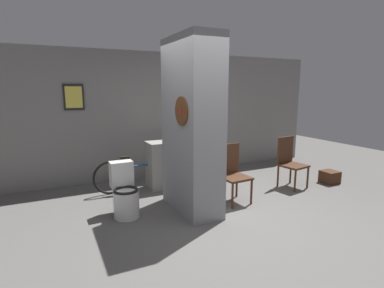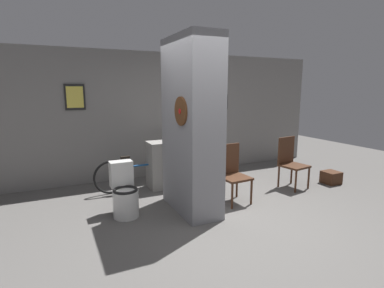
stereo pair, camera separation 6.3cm
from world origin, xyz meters
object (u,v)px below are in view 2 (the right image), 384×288
toilet (124,194)px  chair_by_doorway (291,161)px  chair_near_pillar (232,171)px  bicycle (140,173)px  bottle_tall (177,135)px

toilet → chair_by_doorway: (3.15, -0.03, 0.18)m
toilet → chair_near_pillar: 1.76m
toilet → bicycle: 1.14m
bottle_tall → chair_by_doorway: bearing=-26.9°
chair_near_pillar → chair_by_doorway: 1.42m
toilet → bicycle: (0.52, 1.02, -0.01)m
toilet → bottle_tall: bearing=37.4°
bicycle → bottle_tall: bearing=-6.0°
bicycle → bottle_tall: (0.71, -0.07, 0.68)m
chair_near_pillar → bottle_tall: bearing=110.2°
bicycle → bottle_tall: size_ratio=5.23×
chair_near_pillar → bicycle: (-1.22, 1.21, -0.19)m
chair_by_doorway → bicycle: size_ratio=0.57×
chair_by_doorway → toilet: bearing=170.0°
chair_near_pillar → chair_by_doorway: same height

